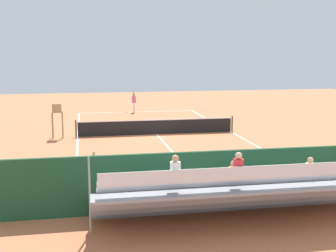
{
  "coord_description": "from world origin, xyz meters",
  "views": [
    {
      "loc": [
        4.61,
        28.44,
        5.36
      ],
      "look_at": [
        0.0,
        4.0,
        1.2
      ],
      "focal_mm": 48.47,
      "sensor_mm": 36.0,
      "label": 1
    }
  ],
  "objects": [
    {
      "name": "tennis_net",
      "position": [
        0.0,
        0.0,
        0.5
      ],
      "size": [
        10.3,
        0.1,
        1.07
      ],
      "color": "black",
      "rests_on": "ground"
    },
    {
      "name": "courtside_bench",
      "position": [
        -1.58,
        13.27,
        0.56
      ],
      "size": [
        1.8,
        0.4,
        0.93
      ],
      "color": "#9E754C",
      "rests_on": "ground"
    },
    {
      "name": "tennis_ball_far",
      "position": [
        0.05,
        -7.45,
        0.03
      ],
      "size": [
        0.07,
        0.07,
        0.07
      ],
      "primitive_type": "sphere",
      "color": "#CCDB33",
      "rests_on": "ground"
    },
    {
      "name": "backdrop_wall",
      "position": [
        0.0,
        14.0,
        1.0
      ],
      "size": [
        18.0,
        0.16,
        2.0
      ],
      "primitive_type": "cube",
      "color": "#1E4C2D",
      "rests_on": "ground"
    },
    {
      "name": "line_judge",
      "position": [
        4.37,
        13.23,
        1.02
      ],
      "size": [
        0.37,
        0.53,
        1.93
      ],
      "color": "#232328",
      "rests_on": "ground"
    },
    {
      "name": "ground_plane",
      "position": [
        0.0,
        0.0,
        0.0
      ],
      "size": [
        60.0,
        60.0,
        0.0
      ],
      "primitive_type": "plane",
      "color": "#CC7047"
    },
    {
      "name": "umpire_chair",
      "position": [
        6.2,
        0.16,
        1.31
      ],
      "size": [
        0.67,
        0.67,
        2.14
      ],
      "color": "#A88456",
      "rests_on": "ground"
    },
    {
      "name": "bleacher_stand",
      "position": [
        0.04,
        15.36,
        0.93
      ],
      "size": [
        9.06,
        2.4,
        2.48
      ],
      "color": "gray",
      "rests_on": "ground"
    },
    {
      "name": "court_line_markings",
      "position": [
        0.0,
        -0.04,
        0.0
      ],
      "size": [
        10.1,
        22.2,
        0.01
      ],
      "color": "white",
      "rests_on": "ground"
    },
    {
      "name": "tennis_player",
      "position": [
        0.25,
        -10.74,
        1.02
      ],
      "size": [
        0.39,
        0.54,
        1.93
      ],
      "color": "white",
      "rests_on": "ground"
    },
    {
      "name": "tennis_racket",
      "position": [
        0.73,
        -10.62,
        0.01
      ],
      "size": [
        0.58,
        0.4,
        0.03
      ],
      "color": "black",
      "rests_on": "ground"
    },
    {
      "name": "equipment_bag",
      "position": [
        0.34,
        13.4,
        0.18
      ],
      "size": [
        0.9,
        0.36,
        0.36
      ],
      "primitive_type": "cube",
      "color": "black",
      "rests_on": "ground"
    },
    {
      "name": "tennis_ball_near",
      "position": [
        0.67,
        -6.89,
        0.03
      ],
      "size": [
        0.07,
        0.07,
        0.07
      ],
      "primitive_type": "sphere",
      "color": "#CCDB33",
      "rests_on": "ground"
    }
  ]
}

